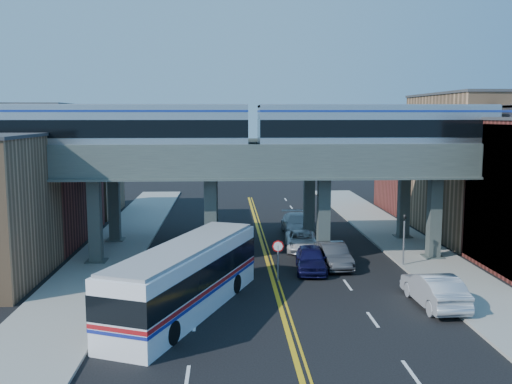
# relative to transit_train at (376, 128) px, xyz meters

# --- Properties ---
(ground) EXTENTS (120.00, 120.00, 0.00)m
(ground) POSITION_rel_transit_train_xyz_m (-7.58, -8.00, -9.41)
(ground) COLOR black
(ground) RESTS_ON ground
(sidewalk_west) EXTENTS (5.00, 70.00, 0.16)m
(sidewalk_west) POSITION_rel_transit_train_xyz_m (-19.08, 2.00, -9.33)
(sidewalk_west) COLOR gray
(sidewalk_west) RESTS_ON ground
(sidewalk_east) EXTENTS (5.00, 70.00, 0.16)m
(sidewalk_east) POSITION_rel_transit_train_xyz_m (3.92, 2.00, -9.33)
(sidewalk_east) COLOR gray
(sidewalk_east) RESTS_ON ground
(building_west_b) EXTENTS (8.00, 14.00, 11.00)m
(building_west_b) POSITION_rel_transit_train_xyz_m (-26.08, 8.00, -3.91)
(building_west_b) COLOR maroon
(building_west_b) RESTS_ON ground
(building_west_c) EXTENTS (8.00, 10.00, 8.00)m
(building_west_c) POSITION_rel_transit_train_xyz_m (-26.08, 21.00, -5.41)
(building_west_c) COLOR #A07653
(building_west_c) RESTS_ON ground
(building_east_b) EXTENTS (8.00, 14.00, 12.00)m
(building_east_b) POSITION_rel_transit_train_xyz_m (10.92, 8.00, -3.41)
(building_east_b) COLOR #A07653
(building_east_b) RESTS_ON ground
(building_east_c) EXTENTS (8.00, 10.00, 9.00)m
(building_east_c) POSITION_rel_transit_train_xyz_m (10.92, 21.00, -4.91)
(building_east_c) COLOR maroon
(building_east_c) RESTS_ON ground
(mural_panel) EXTENTS (0.10, 9.50, 9.50)m
(mural_panel) POSITION_rel_transit_train_xyz_m (6.97, -4.00, -4.66)
(mural_panel) COLOR teal
(mural_panel) RESTS_ON ground
(elevated_viaduct_near) EXTENTS (52.00, 3.60, 7.40)m
(elevated_viaduct_near) POSITION_rel_transit_train_xyz_m (-7.58, 0.00, -2.94)
(elevated_viaduct_near) COLOR #444F4B
(elevated_viaduct_near) RESTS_ON ground
(elevated_viaduct_far) EXTENTS (52.00, 3.60, 7.40)m
(elevated_viaduct_far) POSITION_rel_transit_train_xyz_m (-7.58, 7.00, -2.94)
(elevated_viaduct_far) COLOR #444F4B
(elevated_viaduct_far) RESTS_ON ground
(transit_train) EXTENTS (50.73, 3.18, 3.72)m
(transit_train) POSITION_rel_transit_train_xyz_m (0.00, 0.00, 0.00)
(transit_train) COLOR black
(transit_train) RESTS_ON elevated_viaduct_near
(stop_sign) EXTENTS (0.76, 0.09, 2.63)m
(stop_sign) POSITION_rel_transit_train_xyz_m (-7.28, -5.00, -7.65)
(stop_sign) COLOR slate
(stop_sign) RESTS_ON ground
(traffic_signal) EXTENTS (0.15, 0.18, 4.10)m
(traffic_signal) POSITION_rel_transit_train_xyz_m (1.62, -2.00, -7.11)
(traffic_signal) COLOR slate
(traffic_signal) RESTS_ON ground
(transit_bus) EXTENTS (7.74, 13.49, 3.44)m
(transit_bus) POSITION_rel_transit_train_xyz_m (-12.62, -10.17, -7.64)
(transit_bus) COLOR white
(transit_bus) RESTS_ON ground
(car_lane_a) EXTENTS (2.42, 5.07, 1.67)m
(car_lane_a) POSITION_rel_transit_train_xyz_m (-4.85, -2.71, -8.57)
(car_lane_a) COLOR #11103C
(car_lane_a) RESTS_ON ground
(car_lane_b) EXTENTS (2.05, 5.05, 1.63)m
(car_lane_b) POSITION_rel_transit_train_xyz_m (-3.16, -1.71, -8.59)
(car_lane_b) COLOR #303033
(car_lane_b) RESTS_ON ground
(car_lane_c) EXTENTS (2.70, 5.27, 1.43)m
(car_lane_c) POSITION_rel_transit_train_xyz_m (-4.68, 3.41, -8.70)
(car_lane_c) COLOR silver
(car_lane_c) RESTS_ON ground
(car_lane_d) EXTENTS (2.57, 6.13, 1.77)m
(car_lane_d) POSITION_rel_transit_train_xyz_m (-4.25, 9.19, -8.52)
(car_lane_d) COLOR #B5B7BB
(car_lane_d) RESTS_ON ground
(car_parked_curb) EXTENTS (2.15, 5.61, 1.83)m
(car_parked_curb) POSITION_rel_transit_train_xyz_m (0.79, -10.04, -8.49)
(car_parked_curb) COLOR #B2B2B7
(car_parked_curb) RESTS_ON ground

